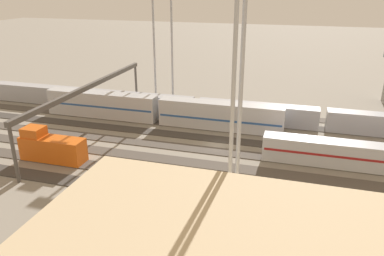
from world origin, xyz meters
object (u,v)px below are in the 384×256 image
(train_on_track_6, at_px, (51,147))
(train_on_track_1, at_px, (249,112))
(light_mast_0, at_px, (171,17))
(signal_gantry, at_px, (89,90))
(train_on_track_2, at_px, (159,110))
(light_mast_3, at_px, (235,62))
(light_mast_2, at_px, (153,22))
(light_mast_1, at_px, (243,38))

(train_on_track_6, relative_size, train_on_track_1, 0.09)
(light_mast_0, relative_size, signal_gantry, 0.74)
(train_on_track_2, xyz_separation_m, train_on_track_1, (-16.69, -5.00, -0.53))
(light_mast_3, bearing_deg, train_on_track_2, -56.38)
(train_on_track_1, height_order, light_mast_0, light_mast_0)
(train_on_track_2, relative_size, train_on_track_1, 0.41)
(train_on_track_1, xyz_separation_m, light_mast_2, (22.57, -8.61, 15.46))
(train_on_track_2, xyz_separation_m, signal_gantry, (10.00, 7.50, 5.13))
(light_mast_2, bearing_deg, light_mast_1, 121.67)
(train_on_track_6, height_order, light_mast_1, light_mast_1)
(train_on_track_1, height_order, light_mast_3, light_mast_3)
(train_on_track_2, bearing_deg, light_mast_0, -82.55)
(train_on_track_6, bearing_deg, light_mast_3, 162.75)
(train_on_track_6, bearing_deg, light_mast_1, 164.58)
(train_on_track_2, distance_m, light_mast_3, 38.23)
(train_on_track_6, height_order, signal_gantry, signal_gantry)
(light_mast_2, height_order, signal_gantry, light_mast_2)
(light_mast_1, bearing_deg, light_mast_3, 54.19)
(light_mast_0, bearing_deg, light_mast_2, 0.08)
(train_on_track_1, bearing_deg, light_mast_0, -25.00)
(train_on_track_2, xyz_separation_m, light_mast_3, (-19.27, 28.99, 15.82))
(train_on_track_2, height_order, light_mast_2, light_mast_2)
(signal_gantry, bearing_deg, light_mast_2, -101.03)
(light_mast_3, bearing_deg, train_on_track_6, -17.25)
(train_on_track_2, bearing_deg, train_on_track_1, -163.32)
(light_mast_2, distance_m, light_mast_3, 49.48)
(train_on_track_1, xyz_separation_m, light_mast_3, (-2.58, 33.99, 16.35))
(light_mast_0, relative_size, light_mast_3, 1.01)
(train_on_track_2, height_order, train_on_track_1, train_on_track_2)
(light_mast_0, bearing_deg, light_mast_3, 116.30)
(light_mast_0, height_order, light_mast_1, light_mast_1)
(train_on_track_2, height_order, light_mast_0, light_mast_0)
(train_on_track_2, xyz_separation_m, light_mast_1, (-19.87, 28.15, 17.89))
(train_on_track_1, height_order, light_mast_2, light_mast_2)
(train_on_track_2, distance_m, light_mast_0, 21.09)
(train_on_track_6, height_order, light_mast_2, light_mast_2)
(train_on_track_6, distance_m, light_mast_2, 37.15)
(light_mast_0, relative_size, light_mast_1, 0.89)
(light_mast_1, height_order, signal_gantry, light_mast_1)
(light_mast_0, distance_m, light_mast_1, 47.08)
(light_mast_2, bearing_deg, train_on_track_2, 113.40)
(train_on_track_2, distance_m, train_on_track_6, 22.22)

